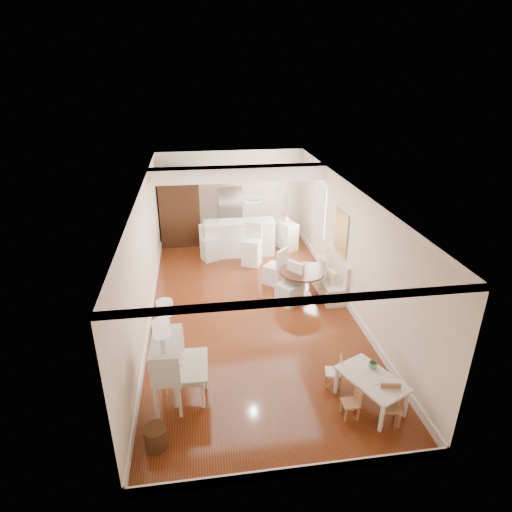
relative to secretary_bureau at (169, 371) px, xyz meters
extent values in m
plane|color=brown|center=(1.70, 2.74, -0.59)|extent=(9.00, 9.00, 0.00)
cube|color=white|center=(1.70, 2.74, 2.21)|extent=(4.50, 9.00, 0.04)
cube|color=#F4E6CF|center=(1.70, 7.24, 0.81)|extent=(4.50, 0.04, 2.80)
cube|color=#F4E6CF|center=(1.70, -1.76, 0.81)|extent=(4.50, 0.04, 2.80)
cube|color=#F4E6CF|center=(-0.55, 2.74, 0.81)|extent=(0.04, 9.00, 2.80)
cube|color=#F4E6CF|center=(3.95, 2.74, 0.81)|extent=(0.04, 9.00, 2.80)
cube|color=white|center=(1.70, 4.94, 2.03)|extent=(4.50, 0.45, 0.36)
cube|color=tan|center=(3.92, 3.24, 0.96)|extent=(0.04, 0.84, 1.04)
cube|color=white|center=(3.93, 5.14, 0.96)|extent=(0.04, 1.10, 1.40)
cylinder|color=#381E11|center=(0.50, 7.22, 1.26)|extent=(0.30, 0.03, 0.30)
cylinder|color=white|center=(1.70, 2.24, 2.16)|extent=(0.36, 0.36, 0.08)
cube|color=silver|center=(0.00, 0.00, 0.00)|extent=(0.96, 0.98, 1.18)
cube|color=silver|center=(0.34, -0.02, -0.10)|extent=(0.64, 0.64, 0.98)
cylinder|color=#4C2E17|center=(-0.18, -0.96, -0.42)|extent=(0.41, 0.41, 0.34)
cube|color=white|center=(3.23, -0.59, -0.32)|extent=(1.06, 1.28, 0.55)
cube|color=#A5724B|center=(2.83, -0.79, -0.32)|extent=(0.26, 0.26, 0.54)
cube|color=#A7764C|center=(2.78, -0.05, -0.31)|extent=(0.33, 0.33, 0.57)
cube|color=#A4704A|center=(3.39, -1.00, -0.27)|extent=(0.36, 0.36, 0.64)
cube|color=silver|center=(3.69, 3.24, -0.10)|extent=(0.52, 1.60, 0.98)
cylinder|color=#462316|center=(2.97, 3.01, -0.23)|extent=(1.14, 1.14, 0.73)
cube|color=silver|center=(2.63, 2.85, -0.10)|extent=(0.67, 0.67, 0.99)
cube|color=silver|center=(2.49, 3.89, -0.10)|extent=(0.67, 0.67, 0.98)
cube|color=white|center=(1.80, 5.84, -0.08)|extent=(2.05, 0.65, 1.03)
cube|color=silver|center=(0.91, 5.59, -0.07)|extent=(0.55, 0.55, 1.05)
cube|color=white|center=(2.05, 5.09, 0.00)|extent=(0.62, 0.62, 1.18)
cube|color=#381E11|center=(0.10, 6.92, 0.56)|extent=(1.20, 0.60, 2.30)
imported|color=silver|center=(2.00, 6.89, 0.31)|extent=(0.75, 0.65, 1.80)
cube|color=silver|center=(3.23, 6.16, -0.17)|extent=(0.68, 0.96, 0.84)
imported|color=#5DA064|center=(3.33, -0.36, 0.02)|extent=(0.17, 0.17, 0.11)
imported|color=white|center=(3.28, 6.19, 0.33)|extent=(0.20, 0.20, 0.17)
camera|label=1|loc=(0.60, -5.73, 4.53)|focal=30.00mm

